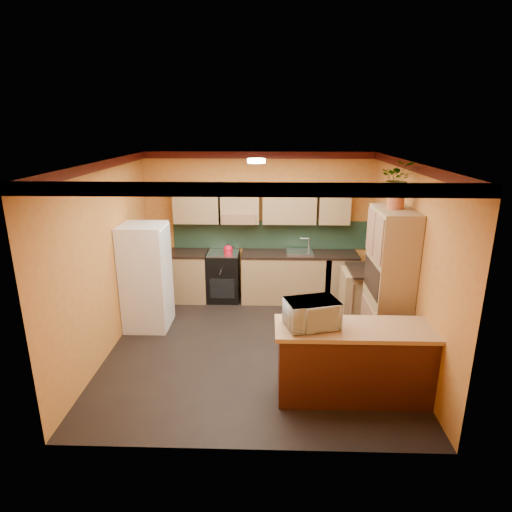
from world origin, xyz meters
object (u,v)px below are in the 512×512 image
at_px(pantry, 388,284).
at_px(microwave, 312,314).
at_px(base_cabinets_back, 257,277).
at_px(stove, 224,276).
at_px(breakfast_bar, 354,364).
at_px(fridge, 146,277).

xyz_separation_m(pantry, microwave, (-1.16, -1.08, 0.04)).
bearing_deg(base_cabinets_back, microwave, -76.60).
xyz_separation_m(stove, breakfast_bar, (1.87, -2.97, -0.02)).
relative_size(base_cabinets_back, breakfast_bar, 2.03).
xyz_separation_m(breakfast_bar, microwave, (-0.53, 0.00, 0.65)).
bearing_deg(microwave, breakfast_bar, -16.15).
distance_m(base_cabinets_back, fridge, 2.13).
xyz_separation_m(fridge, breakfast_bar, (2.97, -1.81, -0.41)).
bearing_deg(fridge, breakfast_bar, -31.31).
relative_size(fridge, breakfast_bar, 0.94).
xyz_separation_m(base_cabinets_back, stove, (-0.63, -0.00, 0.02)).
bearing_deg(breakfast_bar, microwave, 180.00).
relative_size(stove, microwave, 1.55).
xyz_separation_m(base_cabinets_back, fridge, (-1.73, -1.17, 0.41)).
height_order(base_cabinets_back, stove, stove).
bearing_deg(microwave, fridge, 127.30).
height_order(fridge, breakfast_bar, fridge).
relative_size(pantry, breakfast_bar, 1.17).
relative_size(base_cabinets_back, pantry, 1.74).
relative_size(base_cabinets_back, stove, 4.01).
distance_m(fridge, microwave, 3.04).
distance_m(pantry, microwave, 1.59).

